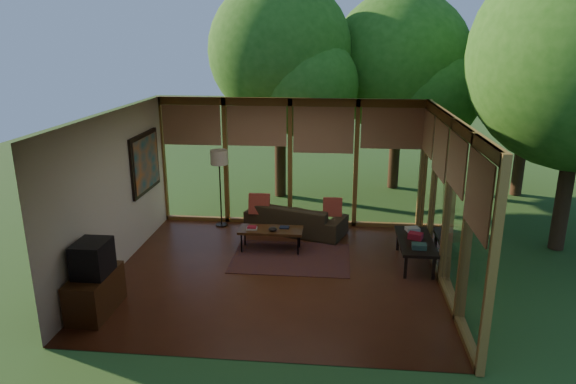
# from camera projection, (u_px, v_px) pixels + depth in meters

# --- Properties ---
(floor) EXTENTS (5.50, 5.50, 0.00)m
(floor) POSITION_uv_depth(u_px,v_px,m) (276.00, 273.00, 8.77)
(floor) COLOR #562916
(floor) RESTS_ON ground
(ceiling) EXTENTS (5.50, 5.50, 0.00)m
(ceiling) POSITION_uv_depth(u_px,v_px,m) (275.00, 116.00, 8.00)
(ceiling) COLOR silver
(ceiling) RESTS_ON ground
(wall_left) EXTENTS (0.04, 5.00, 2.70)m
(wall_left) POSITION_uv_depth(u_px,v_px,m) (114.00, 193.00, 8.65)
(wall_left) COLOR beige
(wall_left) RESTS_ON ground
(wall_front) EXTENTS (5.50, 0.04, 2.70)m
(wall_front) POSITION_uv_depth(u_px,v_px,m) (250.00, 261.00, 6.00)
(wall_front) COLOR beige
(wall_front) RESTS_ON ground
(window_wall_back) EXTENTS (5.50, 0.12, 2.70)m
(window_wall_back) POSITION_uv_depth(u_px,v_px,m) (290.00, 163.00, 10.77)
(window_wall_back) COLOR brown
(window_wall_back) RESTS_ON ground
(window_wall_right) EXTENTS (0.12, 5.00, 2.70)m
(window_wall_right) POSITION_uv_depth(u_px,v_px,m) (448.00, 203.00, 8.13)
(window_wall_right) COLOR brown
(window_wall_right) RESTS_ON ground
(exterior_lawn) EXTENTS (40.00, 40.00, 0.00)m
(exterior_lawn) POSITION_uv_depth(u_px,v_px,m) (568.00, 171.00, 15.65)
(exterior_lawn) COLOR #2F5620
(exterior_lawn) RESTS_ON ground
(tree_nw) EXTENTS (3.41, 3.41, 5.27)m
(tree_nw) POSITION_uv_depth(u_px,v_px,m) (280.00, 52.00, 12.18)
(tree_nw) COLOR #3B2615
(tree_nw) RESTS_ON ground
(tree_ne) EXTENTS (3.59, 3.59, 5.04)m
(tree_ne) POSITION_uv_depth(u_px,v_px,m) (400.00, 64.00, 13.01)
(tree_ne) COLOR #3B2615
(tree_ne) RESTS_ON ground
(tree_far) EXTENTS (3.20, 3.20, 4.79)m
(tree_far) POSITION_uv_depth(u_px,v_px,m) (532.00, 68.00, 12.32)
(tree_far) COLOR #3B2615
(tree_far) RESTS_ON ground
(rug) EXTENTS (2.13, 1.51, 0.01)m
(rug) POSITION_uv_depth(u_px,v_px,m) (291.00, 258.00, 9.39)
(rug) COLOR brown
(rug) RESTS_ON floor
(sofa) EXTENTS (2.19, 1.42, 0.60)m
(sofa) POSITION_uv_depth(u_px,v_px,m) (296.00, 218.00, 10.58)
(sofa) COLOR #352B1A
(sofa) RESTS_ON floor
(pillow_left) EXTENTS (0.43, 0.23, 0.45)m
(pillow_left) POSITION_uv_depth(u_px,v_px,m) (259.00, 204.00, 10.52)
(pillow_left) COLOR maroon
(pillow_left) RESTS_ON sofa
(pillow_right) EXTENTS (0.39, 0.21, 0.40)m
(pillow_right) POSITION_uv_depth(u_px,v_px,m) (333.00, 207.00, 10.38)
(pillow_right) COLOR maroon
(pillow_right) RESTS_ON sofa
(ct_book_lower) EXTENTS (0.21, 0.17, 0.03)m
(ct_book_lower) POSITION_uv_depth(u_px,v_px,m) (252.00, 229.00, 9.61)
(ct_book_lower) COLOR #BAB6A9
(ct_book_lower) RESTS_ON coffee_table
(ct_book_upper) EXTENTS (0.17, 0.13, 0.03)m
(ct_book_upper) POSITION_uv_depth(u_px,v_px,m) (252.00, 227.00, 9.60)
(ct_book_upper) COLOR maroon
(ct_book_upper) RESTS_ON coffee_table
(ct_book_side) EXTENTS (0.18, 0.14, 0.03)m
(ct_book_side) POSITION_uv_depth(u_px,v_px,m) (284.00, 227.00, 9.67)
(ct_book_side) COLOR #161F32
(ct_book_side) RESTS_ON coffee_table
(ct_bowl) EXTENTS (0.16, 0.16, 0.07)m
(ct_bowl) POSITION_uv_depth(u_px,v_px,m) (273.00, 229.00, 9.51)
(ct_bowl) COLOR black
(ct_bowl) RESTS_ON coffee_table
(media_cabinet) EXTENTS (0.50, 1.00, 0.60)m
(media_cabinet) POSITION_uv_depth(u_px,v_px,m) (95.00, 293.00, 7.47)
(media_cabinet) COLOR #4A2B14
(media_cabinet) RESTS_ON floor
(television) EXTENTS (0.45, 0.55, 0.50)m
(television) POSITION_uv_depth(u_px,v_px,m) (92.00, 258.00, 7.31)
(television) COLOR black
(television) RESTS_ON media_cabinet
(console_book_a) EXTENTS (0.25, 0.19, 0.09)m
(console_book_a) POSITION_uv_depth(u_px,v_px,m) (419.00, 246.00, 8.63)
(console_book_a) COLOR #2F5249
(console_book_a) RESTS_ON side_console
(console_book_b) EXTENTS (0.29, 0.25, 0.11)m
(console_book_b) POSITION_uv_depth(u_px,v_px,m) (415.00, 236.00, 9.06)
(console_book_b) COLOR maroon
(console_book_b) RESTS_ON side_console
(console_book_c) EXTENTS (0.28, 0.23, 0.07)m
(console_book_c) POSITION_uv_depth(u_px,v_px,m) (412.00, 229.00, 9.44)
(console_book_c) COLOR #BAB6A9
(console_book_c) RESTS_ON side_console
(floor_lamp) EXTENTS (0.36, 0.36, 1.65)m
(floor_lamp) POSITION_uv_depth(u_px,v_px,m) (219.00, 162.00, 10.62)
(floor_lamp) COLOR black
(floor_lamp) RESTS_ON floor
(coffee_table) EXTENTS (1.20, 0.50, 0.43)m
(coffee_table) POSITION_uv_depth(u_px,v_px,m) (271.00, 231.00, 9.63)
(coffee_table) COLOR #4A2B14
(coffee_table) RESTS_ON floor
(side_console) EXTENTS (0.60, 1.40, 0.46)m
(side_console) POSITION_uv_depth(u_px,v_px,m) (415.00, 242.00, 9.04)
(side_console) COLOR black
(side_console) RESTS_ON floor
(wall_painting) EXTENTS (0.06, 1.35, 1.15)m
(wall_painting) POSITION_uv_depth(u_px,v_px,m) (145.00, 163.00, 9.92)
(wall_painting) COLOR black
(wall_painting) RESTS_ON wall_left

